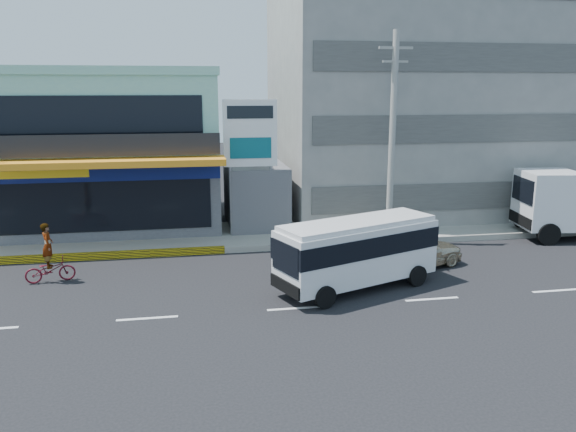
# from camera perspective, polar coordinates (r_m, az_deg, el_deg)

# --- Properties ---
(ground) EXTENTS (120.00, 120.00, 0.00)m
(ground) POSITION_cam_1_polar(r_m,az_deg,el_deg) (19.64, 0.80, -9.37)
(ground) COLOR black
(ground) RESTS_ON ground
(sidewalk) EXTENTS (70.00, 5.00, 0.30)m
(sidewalk) POSITION_cam_1_polar(r_m,az_deg,el_deg) (29.52, 6.91, -1.47)
(sidewalk) COLOR gray
(sidewalk) RESTS_ON ground
(shop_building) EXTENTS (12.40, 11.70, 8.00)m
(shop_building) POSITION_cam_1_polar(r_m,az_deg,el_deg) (32.30, -18.18, 6.17)
(shop_building) COLOR #48494E
(shop_building) RESTS_ON ground
(concrete_building) EXTENTS (16.00, 12.00, 14.00)m
(concrete_building) POSITION_cam_1_polar(r_m,az_deg,el_deg) (35.47, 12.52, 11.92)
(concrete_building) COLOR gray
(concrete_building) RESTS_ON ground
(gap_structure) EXTENTS (3.00, 6.00, 3.50)m
(gap_structure) POSITION_cam_1_polar(r_m,az_deg,el_deg) (30.57, -3.39, 2.18)
(gap_structure) COLOR #48494E
(gap_structure) RESTS_ON ground
(satellite_dish) EXTENTS (1.50, 1.50, 0.15)m
(satellite_dish) POSITION_cam_1_polar(r_m,az_deg,el_deg) (29.30, -3.21, 5.32)
(satellite_dish) COLOR slate
(satellite_dish) RESTS_ON gap_structure
(billboard) EXTENTS (2.60, 0.18, 6.90)m
(billboard) POSITION_cam_1_polar(r_m,az_deg,el_deg) (27.31, -3.84, 7.61)
(billboard) COLOR gray
(billboard) RESTS_ON ground
(utility_pole_near) EXTENTS (1.60, 0.30, 10.00)m
(utility_pole_near) POSITION_cam_1_polar(r_m,az_deg,el_deg) (27.04, 10.54, 7.85)
(utility_pole_near) COLOR #999993
(utility_pole_near) RESTS_ON ground
(minibus) EXTENTS (6.63, 4.20, 2.65)m
(minibus) POSITION_cam_1_polar(r_m,az_deg,el_deg) (21.16, 7.06, -3.27)
(minibus) COLOR silver
(minibus) RESTS_ON ground
(sedan) EXTENTS (4.81, 3.18, 1.52)m
(sedan) POSITION_cam_1_polar(r_m,az_deg,el_deg) (24.24, 12.58, -3.40)
(sedan) COLOR beige
(sedan) RESTS_ON ground
(motorcycle_rider) EXTENTS (1.94, 0.99, 2.37)m
(motorcycle_rider) POSITION_cam_1_polar(r_m,az_deg,el_deg) (23.82, -23.07, -4.39)
(motorcycle_rider) COLOR #4C0A15
(motorcycle_rider) RESTS_ON ground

